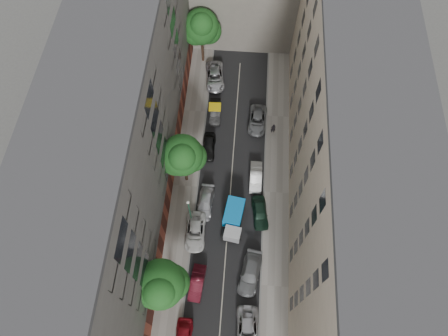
# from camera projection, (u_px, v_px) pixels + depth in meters

# --- Properties ---
(ground) EXTENTS (120.00, 120.00, 0.00)m
(ground) POSITION_uv_depth(u_px,v_px,m) (231.00, 190.00, 48.14)
(ground) COLOR #4C4C49
(ground) RESTS_ON ground
(road_surface) EXTENTS (8.00, 44.00, 0.02)m
(road_surface) POSITION_uv_depth(u_px,v_px,m) (231.00, 190.00, 48.14)
(road_surface) COLOR black
(road_surface) RESTS_ON ground
(sidewalk_left) EXTENTS (3.00, 44.00, 0.15)m
(sidewalk_left) POSITION_uv_depth(u_px,v_px,m) (185.00, 186.00, 48.27)
(sidewalk_left) COLOR gray
(sidewalk_left) RESTS_ON ground
(sidewalk_right) EXTENTS (3.00, 44.00, 0.15)m
(sidewalk_right) POSITION_uv_depth(u_px,v_px,m) (276.00, 193.00, 47.89)
(sidewalk_right) COLOR gray
(sidewalk_right) RESTS_ON ground
(building_left) EXTENTS (8.00, 44.00, 20.00)m
(building_left) POSITION_uv_depth(u_px,v_px,m) (122.00, 141.00, 39.60)
(building_left) COLOR #4D4A48
(building_left) RESTS_ON ground
(building_right) EXTENTS (8.00, 44.00, 20.00)m
(building_right) POSITION_uv_depth(u_px,v_px,m) (345.00, 156.00, 38.84)
(building_right) COLOR beige
(building_right) RESTS_ON ground
(tarp_truck) EXTENTS (2.59, 5.10, 2.24)m
(tarp_truck) POSITION_uv_depth(u_px,v_px,m) (233.00, 219.00, 45.15)
(tarp_truck) COLOR black
(tarp_truck) RESTS_ON ground
(car_left_1) EXTENTS (1.70, 4.04, 1.30)m
(car_left_1) POSITION_uv_depth(u_px,v_px,m) (197.00, 283.00, 42.53)
(car_left_1) COLOR #4E0F1A
(car_left_1) RESTS_ON ground
(car_left_2) EXTENTS (2.35, 4.88, 1.34)m
(car_left_2) POSITION_uv_depth(u_px,v_px,m) (195.00, 232.00, 45.06)
(car_left_2) COLOR silver
(car_left_2) RESTS_ON ground
(car_left_3) EXTENTS (2.04, 4.48, 1.27)m
(car_left_3) POSITION_uv_depth(u_px,v_px,m) (206.00, 203.00, 46.68)
(car_left_3) COLOR silver
(car_left_3) RESTS_ON ground
(car_left_4) EXTENTS (1.66, 4.02, 1.37)m
(car_left_4) POSITION_uv_depth(u_px,v_px,m) (209.00, 146.00, 50.08)
(car_left_4) COLOR black
(car_left_4) RESTS_ON ground
(car_left_5) EXTENTS (1.62, 4.13, 1.34)m
(car_left_5) POSITION_uv_depth(u_px,v_px,m) (215.00, 112.00, 52.47)
(car_left_5) COLOR black
(car_left_5) RESTS_ON ground
(car_left_6) EXTENTS (3.13, 5.59, 1.48)m
(car_left_6) POSITION_uv_depth(u_px,v_px,m) (215.00, 77.00, 55.03)
(car_left_6) COLOR #B8B8BD
(car_left_6) RESTS_ON ground
(car_right_0) EXTENTS (2.56, 5.05, 1.37)m
(car_right_0) POSITION_uv_depth(u_px,v_px,m) (247.00, 331.00, 40.35)
(car_right_0) COLOR #BBBCC1
(car_right_0) RESTS_ON ground
(car_right_1) EXTENTS (2.81, 5.22, 1.44)m
(car_right_1) POSITION_uv_depth(u_px,v_px,m) (250.00, 273.00, 42.91)
(car_right_1) COLOR slate
(car_right_1) RESTS_ON ground
(car_right_2) EXTENTS (2.32, 4.40, 1.43)m
(car_right_2) POSITION_uv_depth(u_px,v_px,m) (260.00, 213.00, 46.05)
(car_right_2) COLOR #142E20
(car_right_2) RESTS_ON ground
(car_right_3) EXTENTS (1.44, 4.08, 1.34)m
(car_right_3) POSITION_uv_depth(u_px,v_px,m) (256.00, 177.00, 48.16)
(car_right_3) COLOR silver
(car_right_3) RESTS_ON ground
(car_right_4) EXTENTS (2.40, 4.87, 1.33)m
(car_right_4) POSITION_uv_depth(u_px,v_px,m) (257.00, 120.00, 51.87)
(car_right_4) COLOR slate
(car_right_4) RESTS_ON ground
(tree_near) EXTENTS (5.03, 4.72, 8.72)m
(tree_near) POSITION_uv_depth(u_px,v_px,m) (161.00, 286.00, 37.12)
(tree_near) COLOR #382619
(tree_near) RESTS_ON sidewalk_left
(tree_mid) EXTENTS (4.97, 4.65, 8.68)m
(tree_mid) POSITION_uv_depth(u_px,v_px,m) (183.00, 157.00, 43.31)
(tree_mid) COLOR #382619
(tree_mid) RESTS_ON sidewalk_left
(tree_far) EXTENTS (4.97, 4.65, 8.82)m
(tree_far) POSITION_uv_depth(u_px,v_px,m) (202.00, 28.00, 51.72)
(tree_far) COLOR #382619
(tree_far) RESTS_ON sidewalk_left
(lamp_post) EXTENTS (0.36, 0.36, 5.88)m
(lamp_post) POSITION_uv_depth(u_px,v_px,m) (189.00, 210.00, 42.92)
(lamp_post) COLOR #1B613E
(lamp_post) RESTS_ON sidewalk_left
(pedestrian) EXTENTS (0.69, 0.52, 1.71)m
(pedestrian) POSITION_uv_depth(u_px,v_px,m) (273.00, 128.00, 50.89)
(pedestrian) COLOR black
(pedestrian) RESTS_ON sidewalk_right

